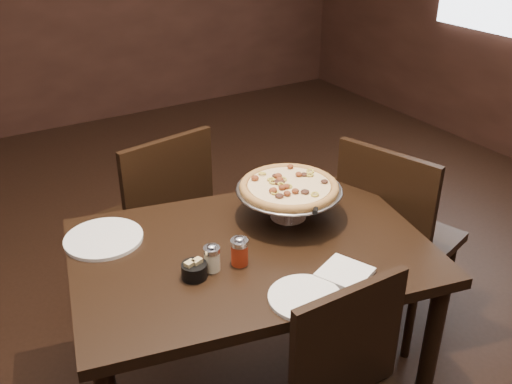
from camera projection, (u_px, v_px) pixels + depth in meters
room at (251, 57)px, 1.70m from camera, size 6.04×7.04×2.84m
dining_table at (251, 270)px, 2.01m from camera, size 1.35×1.04×0.76m
pizza_stand at (289, 187)px, 2.07m from camera, size 0.39×0.39×0.16m
parmesan_shaker at (212, 258)px, 1.82m from camera, size 0.05×0.05×0.10m
pepper_flake_shaker at (239, 251)px, 1.85m from camera, size 0.06×0.06×0.10m
packet_caddy at (194, 270)px, 1.80m from camera, size 0.08×0.08×0.06m
napkin_stack at (345, 273)px, 1.81m from camera, size 0.19×0.19×0.02m
plate_left at (104, 239)px, 2.00m from camera, size 0.27×0.27×0.01m
plate_near at (305, 298)px, 1.71m from camera, size 0.22×0.22×0.01m
serving_spatula at (316, 205)px, 1.96m from camera, size 0.16×0.16×0.02m
chair_far at (157, 217)px, 2.62m from camera, size 0.51×0.51×0.94m
chair_side at (393, 233)px, 2.49m from camera, size 0.55×0.55×0.95m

